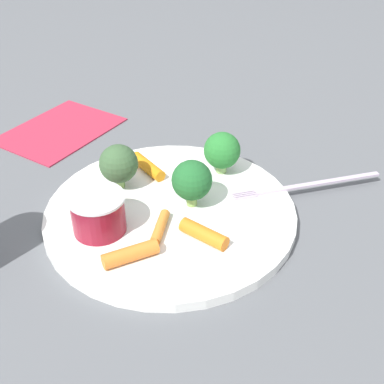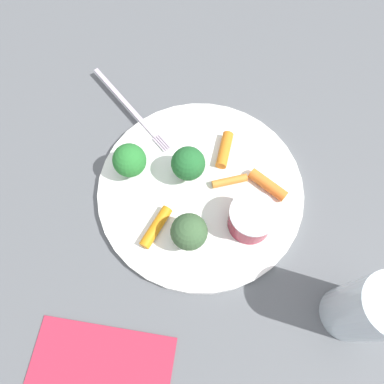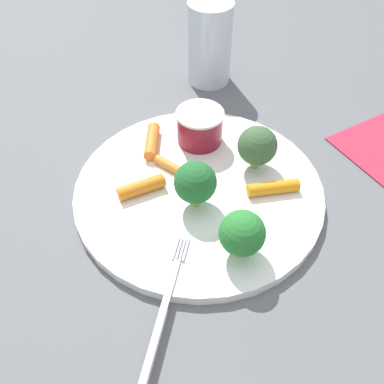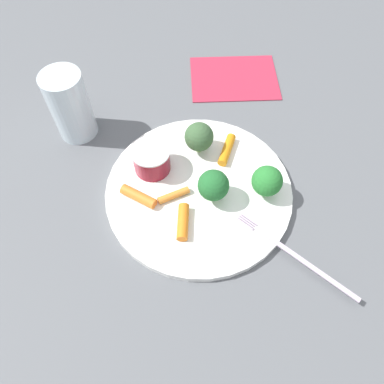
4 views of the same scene
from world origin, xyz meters
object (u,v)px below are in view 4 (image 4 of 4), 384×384
Objects in this scene: broccoli_floret_0 at (213,186)px; broccoli_floret_2 at (267,181)px; broccoli_floret_1 at (199,137)px; fork at (293,254)px; carrot_stick_2 at (139,196)px; drinking_glass at (70,106)px; carrot_stick_1 at (174,195)px; napkin at (234,78)px; plate at (199,191)px; carrot_stick_0 at (227,150)px; carrot_stick_3 at (183,222)px; sauce_cup at (152,159)px.

broccoli_floret_0 reaches higher than broccoli_floret_2.
broccoli_floret_1 reaches higher than fork.
broccoli_floret_2 is 0.11m from fork.
broccoli_floret_2 is 0.19m from carrot_stick_2.
fork is 0.41m from drinking_glass.
carrot_stick_1 is 0.30m from napkin.
broccoli_floret_1 is (0.01, 0.08, 0.04)m from plate.
carrot_stick_1 is (-0.09, -0.08, -0.00)m from carrot_stick_0.
carrot_stick_1 is at bearing -1.31° from carrot_stick_2.
drinking_glass reaches higher than plate.
broccoli_floret_2 reaches higher than fork.
carrot_stick_3 is (-0.08, -0.12, 0.00)m from carrot_stick_0.
carrot_stick_3 is (-0.03, -0.06, 0.01)m from plate.
carrot_stick_1 is at bearing -118.15° from broccoli_floret_1.
carrot_stick_2 is at bearing -125.02° from napkin.
sauce_cup is (-0.07, 0.05, 0.03)m from plate.
carrot_stick_1 is (-0.06, 0.01, -0.03)m from broccoli_floret_0.
fork is (0.15, -0.06, -0.01)m from carrot_stick_3.
fork is at bearing -22.15° from carrot_stick_3.
broccoli_floret_0 is 0.34× the size of napkin.
carrot_stick_2 is 0.32m from napkin.
drinking_glass is (-0.31, 0.26, 0.05)m from fork.
drinking_glass is at bearing 139.82° from fork.
broccoli_floret_1 is 1.03× the size of broccoli_floret_2.
broccoli_floret_1 is at bearing 168.10° from carrot_stick_0.
carrot_stick_0 is 0.49× the size of drinking_glass.
carrot_stick_0 is 0.26m from drinking_glass.
carrot_stick_3 is 0.16m from fork.
carrot_stick_0 is at bearing 9.27° from sauce_cup.
drinking_glass is at bearing 141.63° from sauce_cup.
carrot_stick_0 reaches higher than carrot_stick_1.
napkin is (0.13, 0.26, -0.02)m from carrot_stick_1.
broccoli_floret_0 reaches higher than carrot_stick_0.
drinking_glass reaches higher than carrot_stick_2.
carrot_stick_2 reaches higher than carrot_stick_1.
broccoli_floret_1 is 0.95× the size of carrot_stick_0.
carrot_stick_0 is at bearing -17.92° from drinking_glass.
broccoli_floret_1 is 0.14m from carrot_stick_3.
broccoli_floret_2 is 1.10× the size of carrot_stick_1.
carrot_stick_0 reaches higher than plate.
plate is at bearing -128.26° from carrot_stick_0.
plate is 5.82× the size of carrot_stick_1.
broccoli_floret_0 reaches higher than plate.
napkin is (0.16, 0.21, -0.03)m from sauce_cup.
carrot_stick_2 is at bearing 142.31° from carrot_stick_3.
carrot_stick_2 is at bearing -173.49° from plate.
carrot_stick_1 is at bearing -45.37° from drinking_glass.
broccoli_floret_0 is 1.02× the size of broccoli_floret_1.
broccoli_floret_0 is at bearing -37.39° from drinking_glass.
drinking_glass reaches higher than carrot_stick_0.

